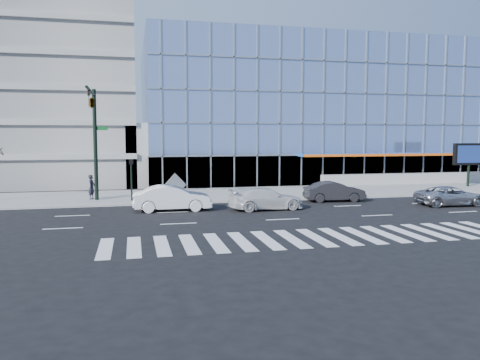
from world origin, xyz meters
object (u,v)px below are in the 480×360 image
object	(u,v)px
dark_sedan	(334,192)
ped_signal_post	(131,173)
silver_suv	(451,196)
tilted_panel	(175,185)
pedestrian	(92,187)
white_sedan	(172,198)
traffic_signal	(93,116)
marquee_sign	(469,155)
white_suv	(266,199)

from	to	relation	value
dark_sedan	ped_signal_post	bearing A→B (deg)	83.99
silver_suv	tilted_panel	bearing A→B (deg)	71.23
pedestrian	ped_signal_post	bearing A→B (deg)	-98.99
silver_suv	white_sedan	world-z (taller)	white_sedan
traffic_signal	ped_signal_post	xyz separation A→B (m)	(2.50, 0.37, -4.02)
traffic_signal	white_sedan	bearing A→B (deg)	-37.97
traffic_signal	dark_sedan	distance (m)	18.04
marquee_sign	pedestrian	size ratio (longest dim) A/B	2.21
ped_signal_post	tilted_panel	world-z (taller)	ped_signal_post
silver_suv	dark_sedan	distance (m)	7.94
dark_sedan	pedestrian	world-z (taller)	pedestrian
dark_sedan	marquee_sign	bearing A→B (deg)	-66.34
traffic_signal	marquee_sign	distance (m)	33.32
marquee_sign	silver_suv	bearing A→B (deg)	-133.59
traffic_signal	pedestrian	bearing A→B (deg)	101.71
traffic_signal	white_suv	bearing A→B (deg)	-23.63
silver_suv	tilted_panel	world-z (taller)	tilted_panel
ped_signal_post	dark_sedan	bearing A→B (deg)	-10.15
pedestrian	tilted_panel	xyz separation A→B (m)	(6.12, -0.21, 0.01)
marquee_sign	white_suv	bearing A→B (deg)	-159.38
white_suv	tilted_panel	world-z (taller)	tilted_panel
ped_signal_post	white_suv	xyz separation A→B (m)	(8.56, -5.21, -1.43)
silver_suv	dark_sedan	world-z (taller)	dark_sedan
marquee_sign	white_suv	xyz separation A→B (m)	(-21.94, -8.26, -2.35)
white_suv	pedestrian	bearing A→B (deg)	56.55
white_sedan	pedestrian	xyz separation A→B (m)	(-5.44, 5.80, 0.23)
marquee_sign	dark_sedan	bearing A→B (deg)	-160.47
white_suv	tilted_panel	xyz separation A→B (m)	(-5.32, 6.48, 0.35)
marquee_sign	silver_suv	distance (m)	13.18
traffic_signal	marquee_sign	size ratio (longest dim) A/B	2.00
white_suv	ped_signal_post	bearing A→B (deg)	55.55
white_suv	pedestrian	xyz separation A→B (m)	(-11.44, 6.70, 0.34)
white_suv	dark_sedan	xyz separation A→B (m)	(6.00, 2.60, 0.01)
white_sedan	dark_sedan	bearing A→B (deg)	-80.35
silver_suv	white_suv	bearing A→B (deg)	88.82
traffic_signal	ped_signal_post	world-z (taller)	traffic_signal
marquee_sign	tilted_panel	distance (m)	27.40
pedestrian	marquee_sign	bearing A→B (deg)	-69.04
white_suv	dark_sedan	bearing A→B (deg)	-69.65
white_suv	tilted_panel	size ratio (longest dim) A/B	3.79
traffic_signal	silver_suv	size ratio (longest dim) A/B	1.67
silver_suv	pedestrian	distance (m)	25.67
traffic_signal	tilted_panel	distance (m)	7.84
marquee_sign	dark_sedan	world-z (taller)	marquee_sign
dark_sedan	tilted_panel	xyz separation A→B (m)	(-11.32, 3.88, 0.34)
ped_signal_post	tilted_panel	xyz separation A→B (m)	(3.23, 1.27, -1.07)
white_sedan	pedestrian	bearing A→B (deg)	44.67
traffic_signal	dark_sedan	bearing A→B (deg)	-7.45
traffic_signal	marquee_sign	bearing A→B (deg)	5.92
ped_signal_post	dark_sedan	distance (m)	14.85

